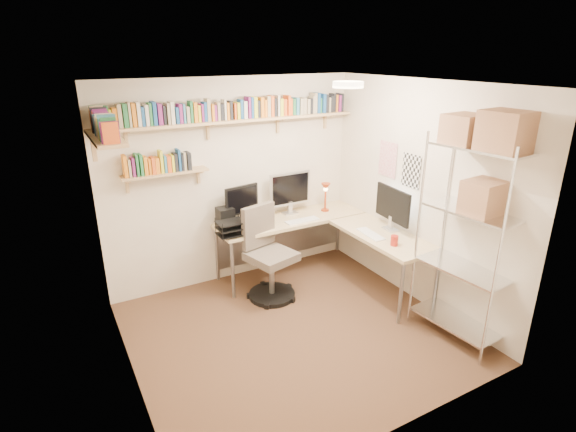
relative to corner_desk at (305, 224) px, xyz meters
name	(u,v)px	position (x,y,z in m)	size (l,w,h in m)	color
ground	(294,332)	(-0.70, -0.96, -0.76)	(3.20, 3.20, 0.00)	#442D1D
room_shell	(296,190)	(-0.69, -0.96, 0.79)	(3.24, 3.04, 2.52)	beige
wall_shelves	(203,123)	(-1.11, 0.34, 1.27)	(3.12, 1.09, 0.79)	#D7B579
corner_desk	(305,224)	(0.00, 0.00, 0.00)	(2.04, 1.99, 1.32)	#CDBF85
office_chair	(268,260)	(-0.59, -0.15, -0.29)	(0.60, 0.60, 1.10)	black
wire_rack	(482,176)	(0.73, -1.85, 0.96)	(0.51, 0.93, 2.30)	silver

